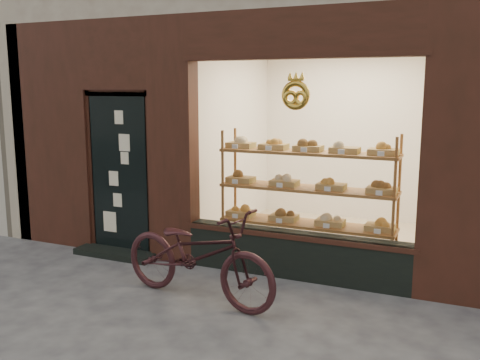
% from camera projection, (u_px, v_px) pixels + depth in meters
% --- Properties ---
extents(ground, '(90.00, 90.00, 0.00)m').
position_uv_depth(ground, '(170.00, 348.00, 4.66)').
color(ground, '#3D3C41').
extents(display_shelf, '(2.20, 0.45, 1.70)m').
position_uv_depth(display_shelf, '(307.00, 198.00, 6.62)').
color(display_shelf, '#905C25').
rests_on(display_shelf, ground).
extents(bicycle, '(2.00, 0.98, 1.01)m').
position_uv_depth(bicycle, '(198.00, 254.00, 5.62)').
color(bicycle, '#36181B').
rests_on(bicycle, ground).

